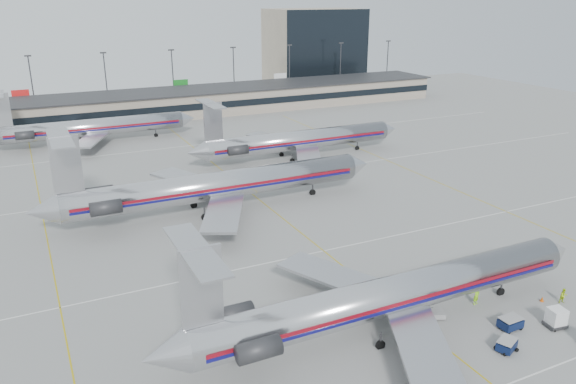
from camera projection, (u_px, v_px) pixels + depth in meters
ground at (370, 287)px, 59.54m from camera, size 260.00×260.00×0.00m
apron_markings at (324, 251)px, 68.03m from camera, size 160.00×0.15×0.02m
terminal at (154, 105)px, 141.68m from camera, size 162.00×17.00×6.25m
light_mast_row at (140, 76)px, 151.79m from camera, size 163.60×0.40×15.28m
distant_building at (314, 48)px, 189.54m from camera, size 30.00×20.00×25.00m
jet_foreground at (385, 296)px, 50.95m from camera, size 45.67×26.89×11.95m
jet_second_row at (213, 186)px, 79.29m from camera, size 50.30×29.62×13.17m
jet_third_row at (296, 140)px, 105.60m from camera, size 43.86×26.98×11.99m
jet_back_row at (90, 127)px, 116.06m from camera, size 42.99×26.44×11.75m
tug_left at (426, 376)px, 44.41m from camera, size 2.44×1.43×1.88m
tug_center at (434, 379)px, 44.08m from camera, size 2.19×1.20×1.73m
cart_inner at (510, 323)px, 51.96m from camera, size 2.12×1.48×1.18m
cart_outer at (507, 345)px, 48.80m from camera, size 2.26×1.96×1.08m
uld_container at (556, 318)px, 52.18m from camera, size 2.00×1.74×1.90m
belt_loader at (426, 313)px, 53.69m from camera, size 4.44×2.62×2.28m
ramp_worker_near at (477, 295)px, 56.03m from camera, size 0.82×0.65×1.98m
ramp_worker_far at (564, 296)px, 56.32m from camera, size 0.89×0.76×1.58m
cone_right at (542, 299)px, 56.74m from camera, size 0.48×0.48×0.53m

